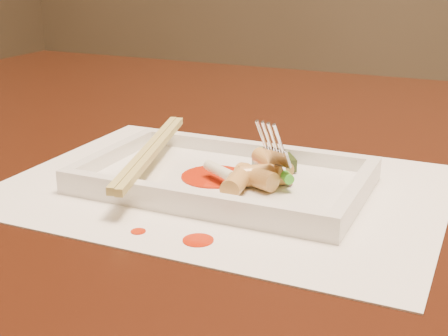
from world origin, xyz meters
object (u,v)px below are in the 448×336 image
at_px(placemat, 224,187).
at_px(fork, 305,104).
at_px(plate_base, 224,182).
at_px(chopstick_a, 147,150).
at_px(table, 261,214).

bearing_deg(placemat, fork, 14.42).
distance_m(placemat, plate_base, 0.00).
xyz_separation_m(placemat, fork, (0.07, 0.02, 0.08)).
relative_size(plate_base, fork, 1.86).
distance_m(placemat, chopstick_a, 0.09).
bearing_deg(fork, chopstick_a, -173.25).
height_order(table, fork, fork).
relative_size(placemat, plate_base, 1.54).
height_order(placemat, chopstick_a, chopstick_a).
bearing_deg(fork, placemat, -165.58).
xyz_separation_m(table, placemat, (0.03, -0.18, 0.10)).
xyz_separation_m(plate_base, chopstick_a, (-0.08, 0.00, 0.02)).
relative_size(table, chopstick_a, 6.07).
relative_size(plate_base, chopstick_a, 1.13).
bearing_deg(plate_base, fork, 14.42).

